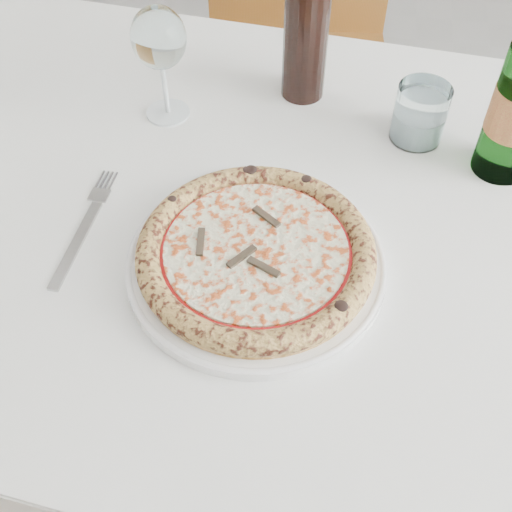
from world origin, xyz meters
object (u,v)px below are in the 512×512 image
object	(u,v)px
tumbler	(419,117)
wine_bottle	(306,26)
plate	(256,262)
pizza	(256,252)
wine_glass	(159,41)
chair_far	(297,27)
dining_table	(268,253)

from	to	relation	value
tumbler	wine_bottle	xyz separation A→B (m)	(-0.17, 0.08, 0.07)
plate	pizza	bearing A→B (deg)	160.64
plate	wine_glass	world-z (taller)	wine_glass
chair_far	wine_glass	bearing A→B (deg)	-100.04
chair_far	wine_glass	xyz separation A→B (m)	(-0.11, -0.65, 0.34)
dining_table	chair_far	size ratio (longest dim) A/B	1.57
wine_bottle	plate	bearing A→B (deg)	-91.73
chair_far	plate	bearing A→B (deg)	-86.22
chair_far	wine_glass	size ratio (longest dim) A/B	5.64
wine_glass	pizza	bearing A→B (deg)	-56.18
dining_table	plate	size ratio (longest dim) A/B	4.87
dining_table	tumbler	distance (m)	0.28
chair_far	wine_bottle	distance (m)	0.66
dining_table	chair_far	xyz separation A→B (m)	(-0.06, 0.81, -0.13)
chair_far	dining_table	bearing A→B (deg)	-85.76
pizza	tumbler	xyz separation A→B (m)	(0.18, 0.27, 0.01)
pizza	wine_bottle	world-z (taller)	wine_bottle
dining_table	wine_glass	bearing A→B (deg)	137.41
wine_bottle	pizza	bearing A→B (deg)	-91.73
pizza	dining_table	bearing A→B (deg)	89.99
chair_far	plate	xyz separation A→B (m)	(0.06, -0.91, 0.23)
wine_glass	wine_bottle	world-z (taller)	wine_bottle
dining_table	tumbler	size ratio (longest dim) A/B	18.21
plate	pizza	distance (m)	0.02
tumbler	wine_bottle	distance (m)	0.20
wine_glass	wine_bottle	xyz separation A→B (m)	(0.18, 0.08, -0.01)
tumbler	pizza	bearing A→B (deg)	-123.56
wine_bottle	dining_table	bearing A→B (deg)	-92.43
chair_far	pizza	size ratio (longest dim) A/B	3.41
plate	pizza	xyz separation A→B (m)	(-0.00, 0.00, 0.02)
chair_far	pizza	distance (m)	0.94
chair_far	wine_glass	world-z (taller)	chair_far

